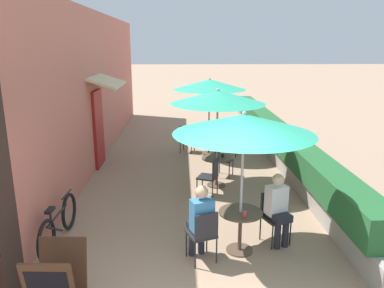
# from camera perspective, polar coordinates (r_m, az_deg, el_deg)

# --- Properties ---
(cafe_facade_wall) EXTENTS (0.98, 14.09, 4.20)m
(cafe_facade_wall) POSITION_cam_1_polar(r_m,az_deg,el_deg) (11.05, -14.56, 8.20)
(cafe_facade_wall) COLOR #C66B5B
(cafe_facade_wall) RESTS_ON ground_plane
(planter_hedge) EXTENTS (0.60, 13.09, 1.01)m
(planter_hedge) POSITION_cam_1_polar(r_m,az_deg,el_deg) (11.45, 12.81, 0.62)
(planter_hedge) COLOR gray
(planter_hedge) RESTS_ON ground_plane
(patio_table_near) EXTENTS (0.71, 0.71, 0.70)m
(patio_table_near) POSITION_cam_1_polar(r_m,az_deg,el_deg) (6.26, 7.36, -11.97)
(patio_table_near) COLOR brown
(patio_table_near) RESTS_ON ground_plane
(patio_umbrella_near) EXTENTS (2.18, 2.18, 2.34)m
(patio_umbrella_near) POSITION_cam_1_polar(r_m,az_deg,el_deg) (5.70, 7.92, 3.03)
(patio_umbrella_near) COLOR #B7B7BC
(patio_umbrella_near) RESTS_ON ground_plane
(cafe_chair_near_left) EXTENTS (0.52, 0.52, 0.87)m
(cafe_chair_near_left) POSITION_cam_1_polar(r_m,az_deg,el_deg) (5.89, 1.75, -13.29)
(cafe_chair_near_left) COLOR #232328
(cafe_chair_near_left) RESTS_ON ground_plane
(seated_patron_near_left) EXTENTS (0.44, 0.49, 1.25)m
(seated_patron_near_left) POSITION_cam_1_polar(r_m,az_deg,el_deg) (5.91, 1.30, -11.37)
(seated_patron_near_left) COLOR #23232D
(seated_patron_near_left) RESTS_ON ground_plane
(cafe_chair_near_right) EXTENTS (0.52, 0.52, 0.87)m
(cafe_chair_near_right) POSITION_cam_1_polar(r_m,az_deg,el_deg) (6.64, 12.30, -10.23)
(cafe_chair_near_right) COLOR #232328
(cafe_chair_near_right) RESTS_ON ground_plane
(seated_patron_near_right) EXTENTS (0.44, 0.49, 1.25)m
(seated_patron_near_right) POSITION_cam_1_polar(r_m,az_deg,el_deg) (6.49, 12.96, -9.23)
(seated_patron_near_right) COLOR #23232D
(seated_patron_near_right) RESTS_ON ground_plane
(coffee_cup_near) EXTENTS (0.07, 0.07, 0.09)m
(coffee_cup_near) POSITION_cam_1_polar(r_m,az_deg,el_deg) (5.99, 8.04, -10.49)
(coffee_cup_near) COLOR #B73D3D
(coffee_cup_near) RESTS_ON patio_table_near
(patio_table_mid) EXTENTS (0.71, 0.71, 0.70)m
(patio_table_mid) POSITION_cam_1_polar(r_m,az_deg,el_deg) (8.95, 3.76, -3.41)
(patio_table_mid) COLOR brown
(patio_table_mid) RESTS_ON ground_plane
(patio_umbrella_mid) EXTENTS (2.18, 2.18, 2.34)m
(patio_umbrella_mid) POSITION_cam_1_polar(r_m,az_deg,el_deg) (8.58, 3.95, 7.14)
(patio_umbrella_mid) COLOR #B7B7BC
(patio_umbrella_mid) RESTS_ON ground_plane
(cafe_chair_mid_left) EXTENTS (0.52, 0.52, 0.87)m
(cafe_chair_mid_left) POSITION_cam_1_polar(r_m,az_deg,el_deg) (8.30, 2.86, -4.69)
(cafe_chair_mid_left) COLOR #232328
(cafe_chair_mid_left) RESTS_ON ground_plane
(cafe_chair_mid_right) EXTENTS (0.52, 0.52, 0.87)m
(cafe_chair_mid_right) POSITION_cam_1_polar(r_m,az_deg,el_deg) (9.60, 4.54, -1.96)
(cafe_chair_mid_right) COLOR #232328
(cafe_chair_mid_right) RESTS_ON ground_plane
(coffee_cup_mid) EXTENTS (0.07, 0.07, 0.09)m
(coffee_cup_mid) POSITION_cam_1_polar(r_m,az_deg,el_deg) (8.93, 4.73, -1.73)
(coffee_cup_mid) COLOR #232328
(coffee_cup_mid) RESTS_ON patio_table_mid
(patio_table_far) EXTENTS (0.71, 0.71, 0.70)m
(patio_table_far) POSITION_cam_1_polar(r_m,az_deg,el_deg) (11.57, 2.58, 0.87)
(patio_table_far) COLOR brown
(patio_table_far) RESTS_ON ground_plane
(patio_umbrella_far) EXTENTS (2.18, 2.18, 2.34)m
(patio_umbrella_far) POSITION_cam_1_polar(r_m,az_deg,el_deg) (11.28, 2.67, 9.05)
(patio_umbrella_far) COLOR #B7B7BC
(patio_umbrella_far) RESTS_ON ground_plane
(cafe_chair_far_left) EXTENTS (0.50, 0.50, 0.87)m
(cafe_chair_far_left) POSITION_cam_1_polar(r_m,az_deg,el_deg) (11.66, -0.83, 1.15)
(cafe_chair_far_left) COLOR #232328
(cafe_chair_far_left) RESTS_ON ground_plane
(cafe_chair_far_right) EXTENTS (0.50, 0.50, 0.87)m
(cafe_chair_far_right) POSITION_cam_1_polar(r_m,az_deg,el_deg) (11.51, 6.03, 0.89)
(cafe_chair_far_right) COLOR #232328
(cafe_chair_far_right) RESTS_ON ground_plane
(coffee_cup_far) EXTENTS (0.07, 0.07, 0.09)m
(coffee_cup_far) POSITION_cam_1_polar(r_m,az_deg,el_deg) (11.58, 2.94, 2.20)
(coffee_cup_far) COLOR teal
(coffee_cup_far) RESTS_ON patio_table_far
(bicycle_leaning) EXTENTS (0.13, 1.73, 0.76)m
(bicycle_leaning) POSITION_cam_1_polar(r_m,az_deg,el_deg) (6.88, -19.68, -11.40)
(bicycle_leaning) COLOR black
(bicycle_leaning) RESTS_ON ground_plane
(menu_board) EXTENTS (0.64, 0.66, 0.99)m
(menu_board) POSITION_cam_1_polar(r_m,az_deg,el_deg) (5.08, -19.80, -19.76)
(menu_board) COLOR #422819
(menu_board) RESTS_ON ground_plane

